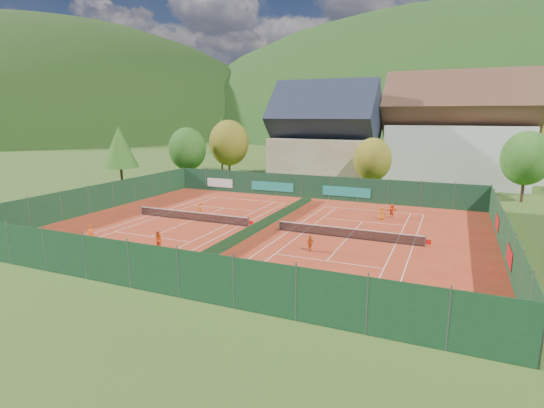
{
  "coord_description": "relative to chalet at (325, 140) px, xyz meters",
  "views": [
    {
      "loc": [
        16.02,
        -35.19,
        10.5
      ],
      "look_at": [
        0.0,
        2.0,
        2.0
      ],
      "focal_mm": 28.0,
      "sensor_mm": 36.0,
      "label": 1
    }
  ],
  "objects": [
    {
      "name": "court_markings_right",
      "position": [
        11.0,
        -30.0,
        -6.61
      ],
      "size": [
        11.03,
        23.83,
        0.0
      ],
      "color": "white",
      "rests_on": "ground"
    },
    {
      "name": "mountain_backdrop",
      "position": [
        31.54,
        203.48,
        -46.26
      ],
      "size": [
        820.0,
        530.0,
        242.0
      ],
      "color": "black",
      "rests_on": "ground"
    },
    {
      "name": "tree_center",
      "position": [
        9.0,
        -8.0,
        -1.91
      ],
      "size": [
        5.01,
        5.01,
        7.6
      ],
      "color": "#4A301A",
      "rests_on": "ground"
    },
    {
      "name": "fence_north",
      "position": [
        2.54,
        -14.01,
        -5.16
      ],
      "size": [
        40.0,
        0.1,
        3.0
      ],
      "color": "#133520",
      "rests_on": "ground"
    },
    {
      "name": "player_right_far_a",
      "position": [
        12.65,
        -21.99,
        -5.95
      ],
      "size": [
        0.77,
        0.65,
        1.35
      ],
      "primitive_type": "imported",
      "rotation": [
        0.0,
        0.0,
        3.53
      ],
      "color": "#D46112",
      "rests_on": "ground"
    },
    {
      "name": "tree_west_side",
      "position": [
        -25.0,
        -18.0,
        -0.56
      ],
      "size": [
        5.04,
        5.04,
        9.0
      ],
      "color": "#4B2D1B",
      "rests_on": "ground"
    },
    {
      "name": "court_markings_left",
      "position": [
        -5.0,
        -30.0,
        -6.61
      ],
      "size": [
        11.03,
        23.83,
        0.0
      ],
      "color": "white",
      "rests_on": "ground"
    },
    {
      "name": "tree_west_back",
      "position": [
        -21.0,
        4.0,
        0.11
      ],
      "size": [
        5.6,
        5.6,
        10.0
      ],
      "color": "#492C1A",
      "rests_on": "ground"
    },
    {
      "name": "tennis_net_right",
      "position": [
        11.15,
        -30.0,
        -6.12
      ],
      "size": [
        13.3,
        0.1,
        1.02
      ],
      "color": "#59595B",
      "rests_on": "ground"
    },
    {
      "name": "loose_ball_1",
      "position": [
        10.1,
        -38.75,
        -6.59
      ],
      "size": [
        0.07,
        0.07,
        0.07
      ],
      "primitive_type": "sphere",
      "color": "#CCD833",
      "rests_on": "ground"
    },
    {
      "name": "loose_ball_2",
      "position": [
        3.64,
        -26.96,
        -6.59
      ],
      "size": [
        0.07,
        0.07,
        0.07
      ],
      "primitive_type": "sphere",
      "color": "#CCD833",
      "rests_on": "ground"
    },
    {
      "name": "loose_ball_3",
      "position": [
        1.79,
        -23.19,
        -6.59
      ],
      "size": [
        0.07,
        0.07,
        0.07
      ],
      "primitive_type": "sphere",
      "color": "#CCD833",
      "rests_on": "ground"
    },
    {
      "name": "tree_east_back",
      "position": [
        29.0,
        10.0,
        0.12
      ],
      "size": [
        7.15,
        7.15,
        10.86
      ],
      "color": "#472A19",
      "rests_on": "ground"
    },
    {
      "name": "fence_west",
      "position": [
        -17.0,
        -30.0,
        -5.12
      ],
      "size": [
        0.04,
        32.0,
        3.0
      ],
      "color": "#163C21",
      "rests_on": "ground"
    },
    {
      "name": "ground",
      "position": [
        3.0,
        -30.0,
        -6.64
      ],
      "size": [
        600.0,
        600.0,
        0.0
      ],
      "primitive_type": "plane",
      "color": "#314D18",
      "rests_on": "ground"
    },
    {
      "name": "tennis_net_left",
      "position": [
        -4.85,
        -30.0,
        -6.12
      ],
      "size": [
        13.3,
        0.1,
        1.02
      ],
      "color": "#59595B",
      "rests_on": "ground"
    },
    {
      "name": "player_right_far_b",
      "position": [
        13.47,
        -20.8,
        -5.88
      ],
      "size": [
        1.32,
        1.25,
        1.49
      ],
      "primitive_type": "imported",
      "rotation": [
        0.0,
        0.0,
        3.87
      ],
      "color": "#F35015",
      "rests_on": "ground"
    },
    {
      "name": "fence_east",
      "position": [
        23.0,
        -29.95,
        -5.14
      ],
      "size": [
        0.09,
        32.0,
        3.0
      ],
      "color": "#14381C",
      "rests_on": "ground"
    },
    {
      "name": "player_right_near",
      "position": [
        9.15,
        -34.77,
        -5.96
      ],
      "size": [
        0.65,
        0.83,
        1.32
      ],
      "primitive_type": "imported",
      "rotation": [
        0.0,
        0.0,
        1.08
      ],
      "color": "#CD5412",
      "rests_on": "ground"
    },
    {
      "name": "tree_west_mid",
      "position": [
        -15.0,
        -4.0,
        -0.56
      ],
      "size": [
        6.44,
        6.44,
        9.78
      ],
      "color": "#463019",
      "rests_on": "ground"
    },
    {
      "name": "ball_hopper",
      "position": [
        15.37,
        -42.37,
        -6.07
      ],
      "size": [
        0.34,
        0.34,
        0.8
      ],
      "color": "slate",
      "rests_on": "ground"
    },
    {
      "name": "player_left_far",
      "position": [
        -5.72,
        -27.31,
        -5.95
      ],
      "size": [
        1.0,
        0.89,
        1.35
      ],
      "primitive_type": "imported",
      "rotation": [
        0.0,
        0.0,
        2.57
      ],
      "color": "orange",
      "rests_on": "ground"
    },
    {
      "name": "clay_pad",
      "position": [
        3.0,
        -30.0,
        -6.62
      ],
      "size": [
        40.0,
        32.0,
        0.01
      ],
      "primitive_type": "cube",
      "color": "#A32F17",
      "rests_on": "ground"
    },
    {
      "name": "chalet",
      "position": [
        0.0,
        0.0,
        0.0
      ],
      "size": [
        16.2,
        12.0,
        16.0
      ],
      "color": "#CCB790",
      "rests_on": "ground"
    },
    {
      "name": "player_left_near",
      "position": [
        -8.37,
        -39.84,
        -5.85
      ],
      "size": [
        0.68,
        0.62,
        1.55
      ],
      "primitive_type": "imported",
      "rotation": [
        0.0,
        0.0,
        0.59
      ],
      "color": "#FE5A16",
      "rests_on": "ground"
    },
    {
      "name": "tree_east_front",
      "position": [
        27.0,
        -6.0,
        -1.23
      ],
      "size": [
        5.72,
        5.72,
        8.69
      ],
      "color": "#432818",
      "rests_on": "ground"
    },
    {
      "name": "tree_west_front",
      "position": [
        -19.0,
        -10.0,
        -1.23
      ],
      "size": [
        5.72,
        5.72,
        8.69
      ],
      "color": "#432E18",
      "rests_on": "ground"
    },
    {
      "name": "hotel_block_a",
      "position": [
        19.0,
        6.0,
        0.76
      ],
      "size": [
        21.6,
        11.0,
        17.25
      ],
      "color": "silver",
      "rests_on": "ground"
    },
    {
      "name": "player_left_mid",
      "position": [
        -2.15,
        -39.0,
        -5.88
      ],
      "size": [
        0.76,
        0.61,
        1.49
      ],
      "primitive_type": "imported",
      "rotation": [
        0.0,
        0.0,
        -0.06
      ],
      "color": "#E14A14",
      "rests_on": "ground"
    },
    {
      "name": "fence_south",
      "position": [
        3.0,
        -46.0,
        -5.12
      ],
      "size": [
        40.0,
        0.04,
        3.0
      ],
      "color": "#13361D",
      "rests_on": "ground"
    },
    {
      "name": "loose_ball_0",
      "position": [
        -4.18,
        -35.87,
        -6.59
      ],
      "size": [
        0.07,
        0.07,
        0.07
      ],
      "primitive_type": "sphere",
      "color": "#CCD833",
      "rests_on": "ground"
    },
    {
      "name": "court_divider",
      "position": [
        3.0,
        -30.0,
        -6.12
      ],
      "size": [
        0.03,
        28.8,
        1.0
      ],
      "color": "#153B1C",
      "rests_on": "ground"
    }
  ]
}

